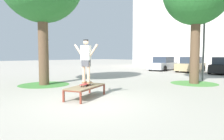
% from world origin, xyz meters
% --- Properties ---
extents(ground_plane, '(120.00, 120.00, 0.00)m').
position_xyz_m(ground_plane, '(0.00, 0.00, 0.00)').
color(ground_plane, '#B2AA9E').
extents(skate_box, '(1.35, 2.04, 0.46)m').
position_xyz_m(skate_box, '(-0.62, 0.43, 0.41)').
color(skate_box, brown).
rests_on(skate_box, ground).
extents(skateboard, '(0.52, 0.81, 0.09)m').
position_xyz_m(skateboard, '(-0.64, 0.48, 0.54)').
color(skateboard, '#B23333').
rests_on(skateboard, skate_box).
extents(skater, '(0.94, 0.49, 1.69)m').
position_xyz_m(skater, '(-0.64, 0.48, 1.53)').
color(skater, beige).
rests_on(skater, skateboard).
extents(grass_patch_near_left, '(2.77, 2.77, 0.01)m').
position_xyz_m(grass_patch_near_left, '(-5.04, 1.11, 0.00)').
color(grass_patch_near_left, '#47893D').
rests_on(grass_patch_near_left, ground).
extents(grass_patch_mid_back, '(2.66, 2.66, 0.01)m').
position_xyz_m(grass_patch_mid_back, '(0.94, 7.33, 0.00)').
color(grass_patch_mid_back, '#519342').
rests_on(grass_patch_mid_back, ground).
extents(car_silver, '(2.06, 4.27, 1.50)m').
position_xyz_m(car_silver, '(-5.56, 15.63, 0.69)').
color(car_silver, '#B7BABF').
rests_on(car_silver, ground).
extents(car_tan, '(2.03, 4.26, 1.50)m').
position_xyz_m(car_tan, '(-2.55, 15.80, 0.69)').
color(car_tan, tan).
rests_on(car_tan, ground).
extents(car_black, '(2.25, 4.36, 1.50)m').
position_xyz_m(car_black, '(0.45, 15.58, 0.69)').
color(car_black, black).
rests_on(car_black, ground).
extents(light_post, '(0.36, 0.36, 5.83)m').
position_xyz_m(light_post, '(0.88, 8.98, 3.83)').
color(light_post, '#4C4C51').
rests_on(light_post, ground).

